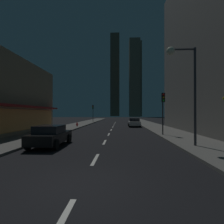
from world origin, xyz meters
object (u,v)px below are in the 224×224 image
Objects in this scene: car_parked_near at (51,135)px; car_parked_far at (134,122)px; fire_hydrant_far_left at (77,124)px; traffic_light_far_left at (93,110)px; traffic_light_near_right at (163,104)px; street_lamp_right at (182,72)px.

car_parked_far is at bearing 68.39° from car_parked_near.
traffic_light_far_left reaches higher than fire_hydrant_far_left.
fire_hydrant_far_left is 0.16× the size of traffic_light_near_right.
street_lamp_right is (11.28, -17.07, 4.61)m from fire_hydrant_far_left.
car_parked_far is (7.20, 18.17, 0.00)m from car_parked_near.
street_lamp_right reaches higher than car_parked_near.
street_lamp_right is (1.78, -18.26, 4.33)m from car_parked_far.
traffic_light_near_right and traffic_light_far_left have the same top height.
street_lamp_right is at bearing -56.55° from fire_hydrant_far_left.
traffic_light_near_right reaches higher than car_parked_near.
car_parked_near is 1.01× the size of traffic_light_near_right.
street_lamp_right is at bearing -70.99° from traffic_light_far_left.
traffic_light_far_left reaches higher than car_parked_near.
traffic_light_far_left is (0.40, 14.51, 2.74)m from fire_hydrant_far_left.
traffic_light_near_right is at bearing -44.46° from fire_hydrant_far_left.
traffic_light_far_left is (-11.00, 25.70, 0.00)m from traffic_light_near_right.
street_lamp_right is (10.88, -31.58, 1.87)m from traffic_light_far_left.
fire_hydrant_far_left is 0.10× the size of street_lamp_right.
traffic_light_near_right is (1.90, -12.37, 2.45)m from car_parked_far.
car_parked_far is 6.48× the size of fire_hydrant_far_left.
car_parked_far is 12.76m from traffic_light_near_right.
fire_hydrant_far_left is 0.16× the size of traffic_light_far_left.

